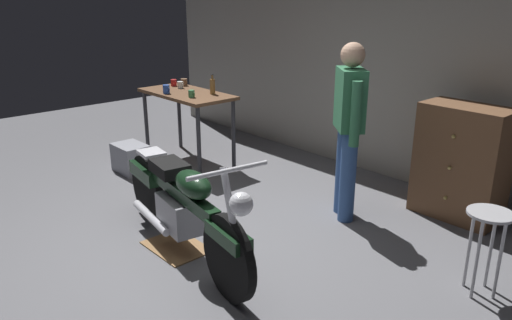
% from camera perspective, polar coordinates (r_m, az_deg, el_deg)
% --- Properties ---
extents(ground_plane, '(12.00, 12.00, 0.00)m').
position_cam_1_polar(ground_plane, '(4.33, -6.89, -10.26)').
color(ground_plane, slate).
extents(back_wall, '(8.00, 0.12, 3.10)m').
position_cam_1_polar(back_wall, '(5.86, 15.93, 12.85)').
color(back_wall, gray).
rests_on(back_wall, ground_plane).
extents(workbench, '(1.30, 0.64, 0.90)m').
position_cam_1_polar(workbench, '(6.29, -7.94, 6.71)').
color(workbench, brown).
rests_on(workbench, ground_plane).
extents(motorcycle, '(2.17, 0.67, 1.00)m').
position_cam_1_polar(motorcycle, '(4.10, -8.54, -5.04)').
color(motorcycle, black).
rests_on(motorcycle, ground_plane).
extents(person_standing, '(0.46, 0.41, 1.67)m').
position_cam_1_polar(person_standing, '(4.67, 10.59, 4.04)').
color(person_standing, '#365792').
rests_on(person_standing, ground_plane).
extents(shop_stool, '(0.32, 0.32, 0.64)m').
position_cam_1_polar(shop_stool, '(3.88, 25.09, -7.37)').
color(shop_stool, '#B2B2B7').
rests_on(shop_stool, ground_plane).
extents(wooden_dresser, '(0.80, 0.47, 1.10)m').
position_cam_1_polar(wooden_dresser, '(5.10, 22.52, -0.25)').
color(wooden_dresser, brown).
rests_on(wooden_dresser, ground_plane).
extents(drip_tray, '(0.56, 0.40, 0.01)m').
position_cam_1_polar(drip_tray, '(4.39, -9.12, -9.80)').
color(drip_tray, olive).
rests_on(drip_tray, ground_plane).
extents(storage_bin, '(0.44, 0.32, 0.34)m').
position_cam_1_polar(storage_bin, '(6.21, -14.17, 0.22)').
color(storage_bin, gray).
rests_on(storage_bin, ground_plane).
extents(mug_red_diner, '(0.11, 0.07, 0.09)m').
position_cam_1_polar(mug_red_diner, '(6.71, -9.42, 8.75)').
color(mug_red_diner, red).
rests_on(mug_red_diner, workbench).
extents(mug_white_ceramic, '(0.11, 0.08, 0.09)m').
position_cam_1_polar(mug_white_ceramic, '(6.55, -8.68, 8.53)').
color(mug_white_ceramic, white).
rests_on(mug_white_ceramic, workbench).
extents(mug_blue_enamel, '(0.12, 0.08, 0.11)m').
position_cam_1_polar(mug_blue_enamel, '(6.22, -10.26, 8.01)').
color(mug_blue_enamel, '#2D51AD').
rests_on(mug_blue_enamel, workbench).
extents(mug_brown_stoneware, '(0.12, 0.09, 0.09)m').
position_cam_1_polar(mug_brown_stoneware, '(6.72, -8.26, 8.84)').
color(mug_brown_stoneware, brown).
rests_on(mug_brown_stoneware, workbench).
extents(mug_green_speckled, '(0.10, 0.07, 0.09)m').
position_cam_1_polar(mug_green_speckled, '(5.95, -7.41, 7.56)').
color(mug_green_speckled, '#3D7F4C').
rests_on(mug_green_speckled, workbench).
extents(bottle, '(0.06, 0.06, 0.24)m').
position_cam_1_polar(bottle, '(6.11, -5.02, 8.45)').
color(bottle, olive).
rests_on(bottle, workbench).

